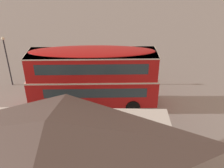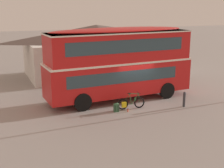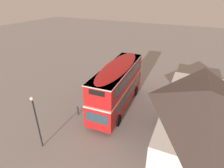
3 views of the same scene
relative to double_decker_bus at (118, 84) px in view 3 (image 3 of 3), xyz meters
name	(u,v)px [view 3 (image 3 of 3)]	position (x,y,z in m)	size (l,w,h in m)	color
ground_plane	(108,107)	(0.71, -0.78, -2.64)	(120.00, 120.00, 0.00)	gray
double_decker_bus	(118,84)	(0.00, 0.00, 0.00)	(9.94, 3.26, 4.79)	black
touring_bicycle	(101,98)	(-0.12, -2.10, -2.27)	(1.76, 0.46, 1.03)	black
backpack_on_ground	(104,94)	(-1.10, -2.26, -2.36)	(0.36, 0.31, 0.54)	#386642
water_bottle_red_squeeze	(99,98)	(-0.47, -2.54, -2.54)	(0.07, 0.07, 0.21)	#D84C33
pub_building	(204,114)	(1.10, 8.18, -0.38)	(12.85, 7.04, 4.44)	silver
street_lamp	(36,117)	(7.94, -2.96, 0.20)	(0.28, 0.28, 4.60)	black
kerb_bollard	(78,110)	(3.19, -2.90, -2.14)	(0.16, 0.16, 0.97)	#333338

